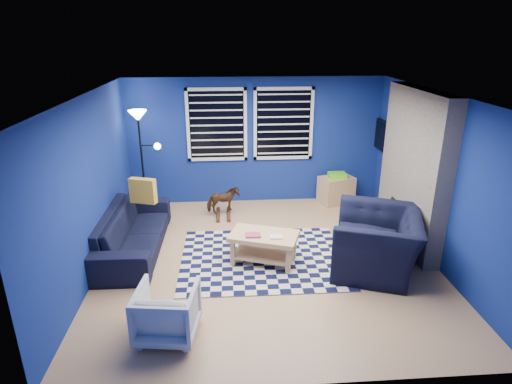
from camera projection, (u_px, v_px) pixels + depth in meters
floor at (267, 260)px, 6.57m from camera, size 5.00×5.00×0.00m
ceiling at (269, 95)px, 5.70m from camera, size 5.00×5.00×0.00m
wall_back at (255, 142)px, 8.47m from camera, size 5.00×0.00×5.00m
wall_left at (90, 188)px, 5.96m from camera, size 0.00×5.00×5.00m
wall_right at (436, 179)px, 6.31m from camera, size 0.00×5.00×5.00m
fireplace at (412, 172)px, 6.78m from camera, size 0.65×2.00×2.50m
window_left at (217, 125)px, 8.26m from camera, size 1.17×0.06×1.42m
window_right at (283, 124)px, 8.35m from camera, size 1.17×0.06×1.42m
tv at (385, 138)px, 8.12m from camera, size 0.07×1.00×0.58m
rug at (263, 258)px, 6.61m from camera, size 2.52×2.02×0.02m
sofa at (132, 231)px, 6.76m from camera, size 2.30×0.93×0.67m
armchair_big at (377, 242)px, 6.19m from camera, size 1.66×1.56×0.88m
armchair_bent at (167, 312)px, 4.85m from camera, size 0.75×0.77×0.63m
rocking_horse at (223, 200)px, 8.03m from camera, size 0.44×0.65×0.50m
coffee_table at (264, 242)px, 6.39m from camera, size 1.13×0.87×0.49m
cabinet at (336, 190)px, 8.69m from camera, size 0.76×0.62×0.64m
floor_lamp at (140, 130)px, 7.75m from camera, size 0.54×0.33×1.98m
throw_pillow at (143, 191)px, 6.93m from camera, size 0.45×0.25×0.41m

